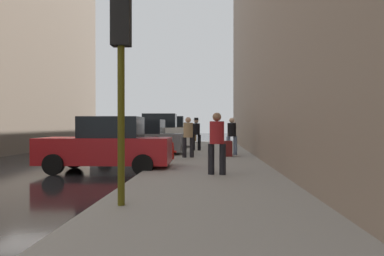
% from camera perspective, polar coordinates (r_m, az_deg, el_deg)
% --- Properties ---
extents(ground_plane, '(120.00, 120.00, 0.00)m').
position_cam_1_polar(ground_plane, '(13.70, -23.38, -5.95)').
color(ground_plane, black).
extents(sidewalk, '(4.00, 40.00, 0.15)m').
position_cam_1_polar(sidewalk, '(12.30, 2.74, -6.29)').
color(sidewalk, gray).
rests_on(sidewalk, ground_plane).
extents(parked_red_hatchback, '(4.23, 2.12, 1.79)m').
position_cam_1_polar(parked_red_hatchback, '(12.54, -12.79, -2.62)').
color(parked_red_hatchback, '#B2191E').
rests_on(parked_red_hatchback, ground_plane).
extents(parked_gray_coupe, '(4.26, 2.18, 1.79)m').
position_cam_1_polar(parked_gray_coupe, '(18.10, -7.93, -1.69)').
color(parked_gray_coupe, slate).
rests_on(parked_gray_coupe, ground_plane).
extents(parked_white_van, '(4.64, 2.13, 2.25)m').
position_cam_1_polar(parked_white_van, '(23.96, -5.29, -0.74)').
color(parked_white_van, silver).
rests_on(parked_white_van, ground_plane).
extents(parked_bronze_suv, '(4.65, 2.16, 2.25)m').
position_cam_1_polar(parked_bronze_suv, '(30.52, -3.54, -0.50)').
color(parked_bronze_suv, brown).
rests_on(parked_bronze_suv, ground_plane).
extents(parked_silver_sedan, '(4.26, 2.17, 1.79)m').
position_cam_1_polar(parked_silver_sedan, '(36.22, -2.54, -0.65)').
color(parked_silver_sedan, '#B7BABF').
rests_on(parked_silver_sedan, ground_plane).
extents(fire_hydrant, '(0.42, 0.22, 0.70)m').
position_cam_1_polar(fire_hydrant, '(15.04, -3.18, -3.46)').
color(fire_hydrant, red).
rests_on(fire_hydrant, sidewalk).
extents(traffic_light, '(0.32, 0.32, 3.60)m').
position_cam_1_polar(traffic_light, '(6.57, -10.75, 11.37)').
color(traffic_light, '#514C0F').
rests_on(traffic_light, sidewalk).
extents(pedestrian_in_jeans, '(0.52, 0.45, 1.71)m').
position_cam_1_polar(pedestrian_in_jeans, '(17.37, 6.09, -0.94)').
color(pedestrian_in_jeans, '#728CB2').
rests_on(pedestrian_in_jeans, sidewalk).
extents(pedestrian_with_fedora, '(0.51, 0.42, 1.78)m').
position_cam_1_polar(pedestrian_with_fedora, '(20.30, 0.65, -0.65)').
color(pedestrian_with_fedora, black).
rests_on(pedestrian_with_fedora, sidewalk).
extents(pedestrian_in_red_jacket, '(0.53, 0.47, 1.71)m').
position_cam_1_polar(pedestrian_in_red_jacket, '(10.33, 3.81, -1.84)').
color(pedestrian_in_red_jacket, black).
rests_on(pedestrian_in_red_jacket, sidewalk).
extents(pedestrian_in_tan_coat, '(0.53, 0.48, 1.71)m').
position_cam_1_polar(pedestrian_in_tan_coat, '(15.83, -0.59, -1.06)').
color(pedestrian_in_tan_coat, black).
rests_on(pedestrian_in_tan_coat, sidewalk).
extents(rolling_suitcase, '(0.40, 0.58, 1.04)m').
position_cam_1_polar(rolling_suitcase, '(16.59, 5.54, -3.12)').
color(rolling_suitcase, '#591414').
rests_on(rolling_suitcase, sidewalk).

